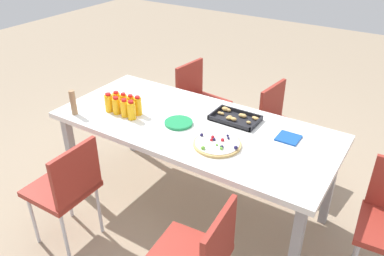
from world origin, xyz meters
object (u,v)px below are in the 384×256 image
chair_near_left (67,186)px  plate_stack (179,123)px  cardboard_tube (73,103)px  napkin_stack (288,138)px  chair_far_left (199,98)px  juice_bottle_5 (124,102)px  juice_bottle_7 (138,106)px  fruit_pizza (217,144)px  party_table (194,131)px  chair_near_right (198,256)px  juice_bottle_0 (109,103)px  snack_tray (235,118)px  juice_bottle_4 (117,100)px  chair_far_right (282,124)px  juice_bottle_2 (125,108)px  juice_bottle_6 (131,104)px  juice_bottle_1 (116,106)px  juice_bottle_3 (131,110)px

chair_near_left → plate_stack: size_ratio=4.06×
cardboard_tube → napkin_stack: bearing=19.5°
chair_far_left → juice_bottle_5: juice_bottle_5 is taller
chair_far_left → napkin_stack: bearing=65.7°
napkin_stack → juice_bottle_7: bearing=-165.8°
fruit_pizza → cardboard_tube: (-1.13, -0.19, 0.08)m
cardboard_tube → juice_bottle_5: bearing=44.2°
party_table → chair_near_left: 0.96m
chair_near_right → plate_stack: chair_near_right is taller
juice_bottle_0 → snack_tray: (0.87, 0.40, -0.06)m
juice_bottle_0 → snack_tray: juice_bottle_0 is taller
chair_far_left → fruit_pizza: chair_far_left is taller
party_table → juice_bottle_4: 0.67m
chair_far_right → chair_near_right: size_ratio=1.00×
juice_bottle_2 → juice_bottle_6: juice_bottle_6 is taller
juice_bottle_5 → cardboard_tube: 0.37m
party_table → cardboard_tube: (-0.84, -0.36, 0.16)m
juice_bottle_1 → snack_tray: bearing=26.7°
chair_far_right → chair_near_right: same height
chair_far_left → chair_near_left: size_ratio=1.00×
chair_far_left → chair_near_left: same height
juice_bottle_7 → juice_bottle_0: bearing=-160.7°
party_table → fruit_pizza: size_ratio=6.47×
cardboard_tube → juice_bottle_6: bearing=36.1°
chair_far_left → juice_bottle_7: juice_bottle_7 is taller
chair_far_left → plate_stack: 1.03m
chair_near_left → fruit_pizza: (0.79, 0.62, 0.27)m
chair_far_right → juice_bottle_5: 1.35m
juice_bottle_5 → juice_bottle_4: bearing=-178.8°
chair_far_left → juice_bottle_4: 1.02m
juice_bottle_5 → fruit_pizza: size_ratio=0.44×
chair_near_right → plate_stack: 1.03m
juice_bottle_0 → juice_bottle_1: (0.07, 0.00, -0.01)m
juice_bottle_5 → juice_bottle_7: (0.14, -0.00, 0.01)m
chair_far_left → juice_bottle_3: bearing=10.0°
napkin_stack → juice_bottle_4: bearing=-168.2°
juice_bottle_1 → juice_bottle_5: bearing=87.1°
juice_bottle_6 → snack_tray: (0.72, 0.33, -0.06)m
party_table → chair_near_right: 1.02m
party_table → juice_bottle_3: size_ratio=13.87×
juice_bottle_0 → chair_near_right: bearing=-28.3°
fruit_pizza → chair_far_right: bearing=83.3°
juice_bottle_1 → plate_stack: bearing=13.3°
juice_bottle_5 → plate_stack: 0.49m
juice_bottle_0 → napkin_stack: (1.30, 0.35, -0.06)m
juice_bottle_4 → party_table: bearing=9.0°
juice_bottle_0 → plate_stack: juice_bottle_0 is taller
chair_far_right → juice_bottle_1: size_ratio=6.01×
chair_far_right → juice_bottle_1: bearing=-38.4°
juice_bottle_0 → plate_stack: size_ratio=0.73×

